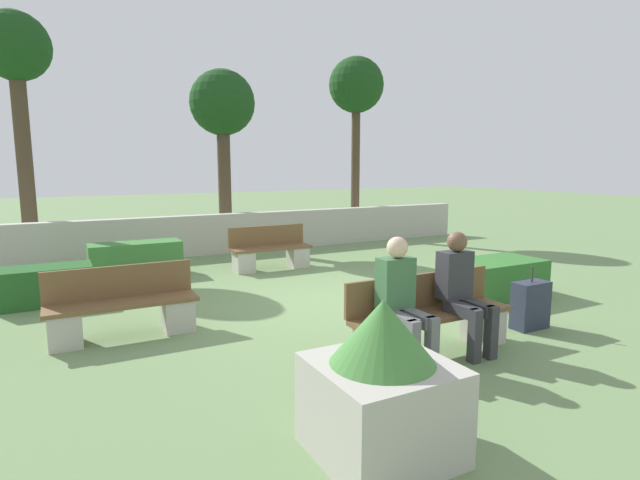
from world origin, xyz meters
TOP-DOWN VIEW (x-y plane):
  - ground_plane at (0.00, 0.00)m, footprint 60.00×60.00m
  - perimeter_wall at (0.00, 5.00)m, footprint 13.19×0.30m
  - bench_front at (-0.06, -2.24)m, footprint 2.00×0.49m
  - bench_left_side at (-3.06, -0.12)m, footprint 1.75×0.48m
  - bench_right_side at (0.06, 2.78)m, footprint 1.63×0.49m
  - person_seated_man at (-0.57, -2.38)m, footprint 0.38×0.63m
  - person_seated_woman at (0.26, -2.38)m, footprint 0.38×0.63m
  - hedge_block_near_left at (-3.93, 1.97)m, footprint 1.30×0.67m
  - hedge_block_near_right at (-2.44, 3.34)m, footprint 1.64×0.61m
  - hedge_block_mid_left at (2.44, -0.86)m, footprint 1.51×0.88m
  - planter_corner_left at (-1.71, -3.66)m, footprint 0.94×0.94m
  - suitcase at (1.60, -2.23)m, footprint 0.48×0.25m
  - tree_leftmost at (-4.24, 6.17)m, footprint 1.44×1.44m
  - tree_center_left at (0.03, 5.68)m, footprint 1.58×1.58m
  - tree_center_right at (3.93, 5.81)m, footprint 1.53×1.53m

SIDE VIEW (x-z plane):
  - ground_plane at x=0.00m, z-range 0.00..0.00m
  - hedge_block_near_left at x=-3.93m, z-range 0.00..0.57m
  - hedge_block_mid_left at x=2.44m, z-range 0.00..0.58m
  - suitcase at x=1.60m, z-range -0.10..0.71m
  - bench_right_side at x=0.06m, z-range -0.11..0.75m
  - hedge_block_near_right at x=-2.44m, z-range 0.00..0.65m
  - bench_left_side at x=-3.06m, z-range -0.10..0.75m
  - bench_front at x=-0.06m, z-range -0.09..0.76m
  - perimeter_wall at x=0.00m, z-range 0.00..0.93m
  - planter_corner_left at x=-1.71m, z-range -0.06..1.11m
  - person_seated_man at x=-0.57m, z-range 0.07..1.42m
  - person_seated_woman at x=0.26m, z-range 0.07..1.42m
  - tree_center_left at x=0.03m, z-range 1.24..5.61m
  - tree_center_right at x=3.93m, z-range 1.62..6.67m
  - tree_leftmost at x=-4.24m, z-range 1.61..6.87m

